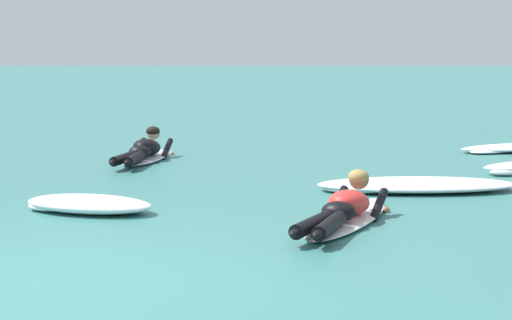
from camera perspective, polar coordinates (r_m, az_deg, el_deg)
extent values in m
plane|color=#387A75|center=(17.22, -4.29, 0.88)|extent=(120.00, 120.00, 0.00)
ellipsoid|color=white|center=(9.82, 5.38, -3.48)|extent=(1.24, 2.42, 0.07)
ellipsoid|color=white|center=(10.91, 6.97, -2.41)|extent=(0.24, 0.25, 0.06)
ellipsoid|color=red|center=(9.84, 5.46, -2.49)|extent=(0.59, 0.74, 0.34)
ellipsoid|color=black|center=(9.49, 4.86, -3.02)|extent=(0.41, 0.37, 0.20)
cylinder|color=black|center=(8.97, 3.35, -3.77)|extent=(0.45, 0.84, 0.14)
ellipsoid|color=black|center=(8.58, 2.34, -4.26)|extent=(0.16, 0.24, 0.08)
cylinder|color=black|center=(8.93, 4.33, -3.84)|extent=(0.36, 0.86, 0.14)
ellipsoid|color=black|center=(8.52, 3.67, -4.35)|extent=(0.16, 0.24, 0.08)
cylinder|color=black|center=(10.26, 4.80, -2.55)|extent=(0.26, 0.55, 0.32)
sphere|color=#8C6647|center=(10.62, 5.34, -2.78)|extent=(0.09, 0.09, 0.09)
cylinder|color=black|center=(10.13, 7.17, -2.70)|extent=(0.26, 0.55, 0.32)
sphere|color=#8C6647|center=(10.48, 7.61, -2.95)|extent=(0.09, 0.09, 0.09)
sphere|color=#8C6647|center=(10.18, 6.04, -1.14)|extent=(0.21, 0.21, 0.21)
ellipsoid|color=#AD894C|center=(10.16, 6.02, -0.99)|extent=(0.27, 0.26, 0.16)
ellipsoid|color=silver|center=(15.01, -6.45, 0.10)|extent=(0.73, 1.95, 0.07)
ellipsoid|color=silver|center=(15.88, -5.61, 0.52)|extent=(0.21, 0.22, 0.06)
ellipsoid|color=black|center=(15.04, -6.41, 0.75)|extent=(0.48, 0.73, 0.35)
ellipsoid|color=black|center=(14.66, -6.81, 0.46)|extent=(0.37, 0.32, 0.20)
cylinder|color=black|center=(14.14, -7.74, 0.09)|extent=(0.28, 0.85, 0.14)
ellipsoid|color=black|center=(13.75, -8.33, -0.11)|extent=(0.12, 0.23, 0.08)
cylinder|color=black|center=(14.10, -7.12, 0.08)|extent=(0.18, 0.85, 0.14)
ellipsoid|color=black|center=(13.69, -7.50, -0.13)|extent=(0.12, 0.23, 0.08)
cylinder|color=black|center=(15.47, -6.83, 0.61)|extent=(0.16, 0.59, 0.33)
sphere|color=tan|center=(15.85, -6.46, 0.40)|extent=(0.09, 0.09, 0.09)
cylinder|color=black|center=(15.34, -5.27, 0.58)|extent=(0.16, 0.59, 0.33)
sphere|color=tan|center=(15.70, -4.95, 0.36)|extent=(0.09, 0.09, 0.09)
sphere|color=tan|center=(15.41, -6.03, 1.58)|extent=(0.21, 0.21, 0.21)
ellipsoid|color=black|center=(15.39, -6.05, 1.69)|extent=(0.24, 0.22, 0.16)
ellipsoid|color=white|center=(12.04, 9.39, -1.43)|extent=(2.50, 1.18, 0.15)
ellipsoid|color=white|center=(12.32, 12.04, -1.41)|extent=(1.01, 0.81, 0.10)
ellipsoid|color=white|center=(11.83, 6.00, -1.69)|extent=(0.94, 0.63, 0.08)
ellipsoid|color=white|center=(10.54, -9.75, -2.55)|extent=(1.61, 1.18, 0.18)
ellipsoid|color=white|center=(10.46, -7.72, -2.73)|extent=(0.64, 0.58, 0.12)
ellipsoid|color=white|center=(10.71, -11.95, -2.66)|extent=(0.63, 0.57, 0.10)
ellipsoid|color=white|center=(16.41, 13.76, 0.52)|extent=(1.05, 0.87, 0.07)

